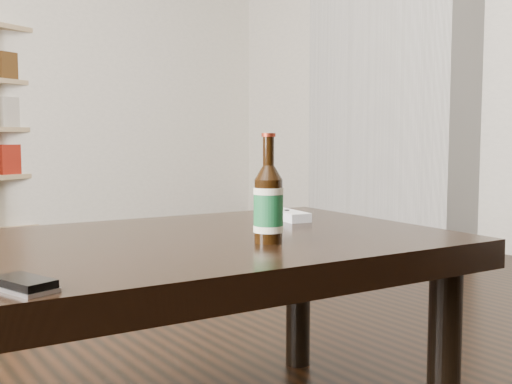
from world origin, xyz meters
TOP-DOWN VIEW (x-y plane):
  - floor at (0.00, 0.00)m, footprint 5.00×6.00m
  - chimney_breast at (2.35, 1.20)m, footprint 0.30×1.20m
  - bookshelf at (0.50, 3.18)m, footprint 0.86×0.65m
  - coffee_table at (-0.09, -0.43)m, footprint 1.25×0.79m
  - beer_bottle at (0.07, -0.58)m, footprint 0.06×0.06m
  - phone at (-0.43, -0.69)m, footprint 0.08×0.11m
  - remote at (0.32, -0.30)m, footprint 0.09×0.21m

SIDE VIEW (x-z plane):
  - floor at x=0.00m, z-range -0.01..0.00m
  - coffee_table at x=-0.09m, z-range 0.17..0.62m
  - phone at x=-0.43m, z-range 0.45..0.47m
  - remote at x=0.32m, z-range 0.45..0.47m
  - beer_bottle at x=0.07m, z-range 0.42..0.63m
  - bookshelf at x=0.50m, z-range 0.03..1.49m
  - chimney_breast at x=2.35m, z-range 0.00..2.70m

